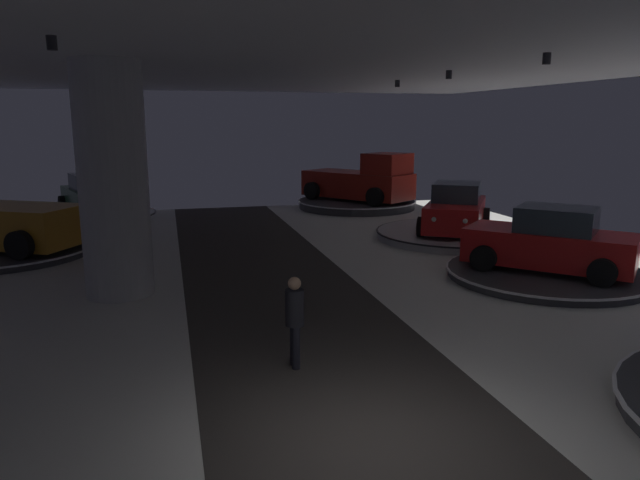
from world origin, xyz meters
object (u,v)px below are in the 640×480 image
display_platform_deep_right (357,204)px  display_platform_mid_right (546,273)px  column_left (113,181)px  display_platform_deep_left (94,216)px  display_platform_far_right (455,234)px  display_car_deep_left (93,196)px  display_car_far_right (456,210)px  visitor_walking_near (295,316)px  pickup_truck_deep_right (362,181)px  display_car_mid_right (550,242)px

display_platform_deep_right → display_platform_mid_right: 13.61m
column_left → display_platform_deep_left: (-1.91, 11.99, -2.62)m
display_platform_deep_left → display_platform_far_right: 15.18m
column_left → display_car_deep_left: bearing=99.0°
display_car_far_right → visitor_walking_near: display_car_far_right is taller
display_car_deep_left → display_platform_mid_right: 18.52m
display_car_far_right → visitor_walking_near: (-7.88, -9.40, -0.15)m
display_platform_deep_right → display_platform_far_right: (1.01, -8.11, -0.05)m
display_platform_deep_left → visitor_walking_near: visitor_walking_near is taller
display_car_deep_left → visitor_walking_near: (5.10, -17.24, -0.09)m
display_platform_deep_right → display_platform_mid_right: display_platform_deep_right is taller
display_platform_far_right → display_platform_mid_right: bearing=-91.5°
display_car_far_right → column_left: bearing=-159.6°
display_platform_far_right → visitor_walking_near: size_ratio=3.51×
display_platform_deep_left → display_car_far_right: bearing=-31.2°
column_left → pickup_truck_deep_right: 15.79m
display_car_far_right → display_platform_mid_right: bearing=-91.7°
column_left → display_car_mid_right: (10.93, -1.40, -1.75)m
display_platform_deep_right → display_car_deep_left: bearing=-178.8°
pickup_truck_deep_right → display_platform_mid_right: 13.39m
display_platform_deep_left → display_platform_mid_right: bearing=-46.2°
display_car_deep_left → pickup_truck_deep_right: pickup_truck_deep_right is taller
column_left → display_car_far_right: 11.93m
column_left → pickup_truck_deep_right: column_left is taller
display_car_deep_left → display_car_mid_right: bearing=-46.1°
display_platform_deep_left → display_car_mid_right: bearing=-46.2°
pickup_truck_deep_right → display_platform_deep_left: bearing=179.8°
display_platform_deep_left → display_car_mid_right: 18.58m
column_left → display_car_far_right: size_ratio=1.22×
display_platform_deep_right → display_platform_mid_right: size_ratio=1.08×
display_platform_deep_right → display_platform_far_right: bearing=-82.9°
pickup_truck_deep_right → display_car_mid_right: 13.36m
visitor_walking_near → display_platform_far_right: bearing=50.0°
display_platform_far_right → display_car_far_right: size_ratio=1.24×
display_car_deep_left → pickup_truck_deep_right: bearing=-0.1°
visitor_walking_near → column_left: bearing=121.1°
display_platform_deep_right → visitor_walking_near: bearing=-111.4°
display_platform_mid_right → visitor_walking_near: visitor_walking_near is taller
pickup_truck_deep_right → display_platform_far_right: pickup_truck_deep_right is taller
column_left → display_platform_deep_left: bearing=99.1°
display_platform_deep_left → display_platform_deep_right: display_platform_deep_right is taller
display_platform_deep_left → display_car_deep_left: size_ratio=1.14×
column_left → display_platform_far_right: bearing=20.3°
display_platform_far_right → display_platform_mid_right: size_ratio=1.06×
column_left → display_platform_mid_right: size_ratio=1.04×
display_car_deep_left → display_car_mid_right: 18.53m
pickup_truck_deep_right → display_platform_mid_right: pickup_truck_deep_right is taller
display_car_mid_right → column_left: bearing=172.7°
display_platform_far_right → column_left: bearing=-159.7°
display_car_deep_left → display_platform_mid_right: size_ratio=0.87×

